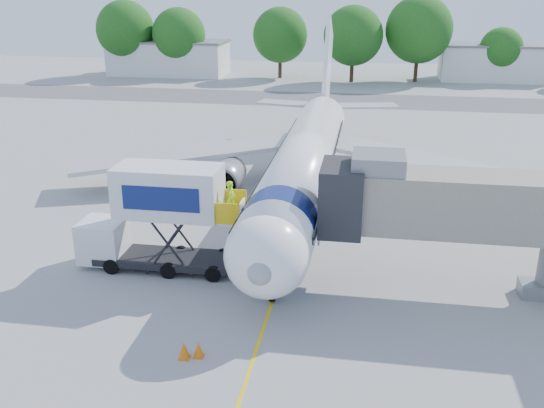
# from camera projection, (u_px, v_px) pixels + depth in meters

# --- Properties ---
(ground) EXTENTS (160.00, 160.00, 0.00)m
(ground) POSITION_uv_depth(u_px,v_px,m) (298.00, 225.00, 36.91)
(ground) COLOR #9A9997
(ground) RESTS_ON ground
(guidance_line) EXTENTS (0.15, 70.00, 0.01)m
(guidance_line) POSITION_uv_depth(u_px,v_px,m) (298.00, 225.00, 36.91)
(guidance_line) COLOR yellow
(guidance_line) RESTS_ON ground
(taxiway_strip) EXTENTS (120.00, 10.00, 0.01)m
(taxiway_strip) POSITION_uv_depth(u_px,v_px,m) (339.00, 100.00, 75.81)
(taxiway_strip) COLOR #59595B
(taxiway_strip) RESTS_ON ground
(aircraft) EXTENTS (34.17, 37.73, 11.35)m
(aircraft) POSITION_uv_depth(u_px,v_px,m) (306.00, 160.00, 39.71)
(aircraft) COLOR white
(aircraft) RESTS_ON ground
(jet_bridge) EXTENTS (13.90, 3.20, 6.60)m
(jet_bridge) POSITION_uv_depth(u_px,v_px,m) (453.00, 205.00, 27.72)
(jet_bridge) COLOR gray
(jet_bridge) RESTS_ON ground
(catering_hiloader) EXTENTS (8.50, 2.44, 5.50)m
(catering_hiloader) POSITION_uv_depth(u_px,v_px,m) (158.00, 218.00, 30.43)
(catering_hiloader) COLOR black
(catering_hiloader) RESTS_ON ground
(safety_cone_a) EXTENTS (0.43, 0.43, 0.68)m
(safety_cone_a) POSITION_uv_depth(u_px,v_px,m) (199.00, 349.00, 23.83)
(safety_cone_a) COLOR orange
(safety_cone_a) RESTS_ON ground
(safety_cone_b) EXTENTS (0.46, 0.46, 0.73)m
(safety_cone_b) POSITION_uv_depth(u_px,v_px,m) (184.00, 350.00, 23.74)
(safety_cone_b) COLOR orange
(safety_cone_b) RESTS_ON ground
(outbuilding_left) EXTENTS (18.40, 8.40, 5.30)m
(outbuilding_left) POSITION_uv_depth(u_px,v_px,m) (169.00, 57.00, 95.82)
(outbuilding_left) COLOR silver
(outbuilding_left) RESTS_ON ground
(outbuilding_right) EXTENTS (16.40, 7.40, 5.30)m
(outbuilding_right) POSITION_uv_depth(u_px,v_px,m) (496.00, 62.00, 90.07)
(outbuilding_right) COLOR silver
(outbuilding_right) RESTS_ON ground
(tree_a) EXTENTS (8.94, 8.94, 11.40)m
(tree_a) POSITION_uv_depth(u_px,v_px,m) (125.00, 30.00, 93.84)
(tree_a) COLOR #382314
(tree_a) RESTS_ON ground
(tree_b) EXTENTS (8.14, 8.14, 10.37)m
(tree_b) POSITION_uv_depth(u_px,v_px,m) (179.00, 35.00, 92.72)
(tree_b) COLOR #382314
(tree_b) RESTS_ON ground
(tree_c) EXTENTS (8.23, 8.23, 10.49)m
(tree_c) POSITION_uv_depth(u_px,v_px,m) (280.00, 35.00, 91.16)
(tree_c) COLOR #382314
(tree_c) RESTS_ON ground
(tree_d) EXTENTS (8.55, 8.55, 10.91)m
(tree_d) POSITION_uv_depth(u_px,v_px,m) (353.00, 36.00, 87.07)
(tree_d) COLOR #382314
(tree_d) RESTS_ON ground
(tree_e) EXTENTS (9.60, 9.60, 12.24)m
(tree_e) POSITION_uv_depth(u_px,v_px,m) (419.00, 30.00, 87.21)
(tree_e) COLOR #382314
(tree_e) RESTS_ON ground
(tree_f) EXTENTS (6.15, 6.15, 7.84)m
(tree_f) POSITION_uv_depth(u_px,v_px,m) (501.00, 49.00, 87.92)
(tree_f) COLOR #382314
(tree_f) RESTS_ON ground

